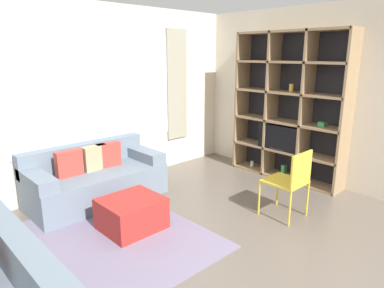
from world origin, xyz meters
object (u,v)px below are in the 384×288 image
(ottoman, at_px, (132,214))
(folding_chair, at_px, (291,178))
(couch_main, at_px, (95,179))
(shelving_unit, at_px, (289,109))

(ottoman, height_order, folding_chair, folding_chair)
(ottoman, bearing_deg, folding_chair, -34.74)
(couch_main, relative_size, ottoman, 2.74)
(ottoman, distance_m, folding_chair, 1.96)
(shelving_unit, height_order, couch_main, shelving_unit)
(couch_main, relative_size, folding_chair, 2.10)
(shelving_unit, bearing_deg, ottoman, 174.54)
(shelving_unit, xyz_separation_m, ottoman, (-2.84, 0.27, -0.95))
(couch_main, bearing_deg, ottoman, -95.80)
(shelving_unit, distance_m, ottoman, 3.01)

